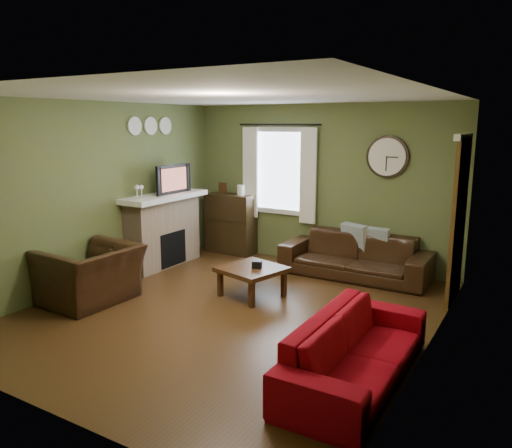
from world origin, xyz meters
The scene contains 31 objects.
floor centered at (0.00, 0.00, 0.00)m, with size 4.60×5.20×0.00m, color #3F2712.
ceiling centered at (0.00, 0.00, 2.60)m, with size 4.60×5.20×0.00m, color white.
wall_left centered at (-2.30, 0.00, 1.30)m, with size 0.00×5.20×2.60m, color #566536.
wall_right centered at (2.30, 0.00, 1.30)m, with size 0.00×5.20×2.60m, color #566536.
wall_back centered at (0.00, 2.60, 1.30)m, with size 4.60×0.00×2.60m, color #566536.
wall_front centered at (0.00, -2.60, 1.30)m, with size 4.60×0.00×2.60m, color #566536.
fireplace centered at (-2.10, 1.15, 0.55)m, with size 0.40×1.40×1.10m, color tan.
firebox centered at (-1.91, 1.15, 0.30)m, with size 0.04×0.60×0.55m, color black.
mantel centered at (-2.07, 1.15, 1.14)m, with size 0.58×1.60×0.08m, color white.
tv centered at (-2.05, 1.30, 1.35)m, with size 0.60×0.08×0.35m, color black.
tv_screen centered at (-1.97, 1.30, 1.41)m, with size 0.02×0.62×0.36m, color #994C3F.
medallion_left centered at (-2.28, 0.80, 2.25)m, with size 0.28×0.28×0.03m, color white.
medallion_mid centered at (-2.28, 1.15, 2.25)m, with size 0.28×0.28×0.03m, color white.
medallion_right centered at (-2.28, 1.50, 2.25)m, with size 0.28×0.28×0.03m, color white.
window_pane centered at (-0.70, 2.58, 1.50)m, with size 1.00×0.02×1.30m, color silver, non-canonical shape.
curtain_rod centered at (-0.70, 2.48, 2.27)m, with size 0.03×0.03×1.50m, color black.
curtain_left centered at (-1.25, 2.48, 1.45)m, with size 0.28×0.04×1.55m, color white.
curtain_right centered at (-0.15, 2.48, 1.45)m, with size 0.28×0.04×1.55m, color white.
wall_clock centered at (1.10, 2.55, 1.80)m, with size 0.64×0.06×0.64m, color white, non-canonical shape.
door centered at (2.27, 1.85, 1.05)m, with size 0.05×0.90×2.10m, color #593917.
bookshelf centered at (-1.61, 2.39, 0.53)m, with size 0.89×0.38×1.06m, color black, non-canonical shape.
book centered at (-1.53, 2.60, 0.96)m, with size 0.17×0.23×0.02m, color #3D2310.
sofa_brown centered at (0.80, 2.15, 0.32)m, with size 2.21×0.86×0.65m, color black.
pillow_left centered at (1.05, 2.36, 0.55)m, with size 0.39×0.12×0.39m, color #87989D.
pillow_right centered at (0.72, 2.35, 0.55)m, with size 0.44×0.13×0.44m, color #87989D.
sofa_red centered at (1.88, -0.83, 0.30)m, with size 2.03×0.79×0.59m, color maroon.
armchair centered at (-1.77, -0.65, 0.37)m, with size 1.13×0.99×0.74m, color black.
coffee_table centered at (-0.08, 0.61, 0.20)m, with size 0.76×0.76×0.40m, color #3D2310, non-canonical shape.
tissue_box centered at (-0.02, 0.63, 0.40)m, with size 0.13×0.13×0.10m, color black.
wine_glass_a centered at (-2.05, 0.55, 1.29)m, with size 0.07×0.07×0.21m, color white, non-canonical shape.
wine_glass_b centered at (-2.05, 0.64, 1.28)m, with size 0.07×0.07×0.20m, color white, non-canonical shape.
Camera 1 is at (3.24, -4.88, 2.30)m, focal length 35.00 mm.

